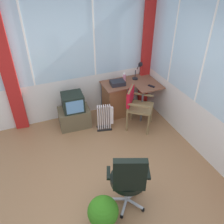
% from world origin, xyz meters
% --- Properties ---
extents(ground, '(4.85, 5.27, 0.06)m').
position_xyz_m(ground, '(0.00, 0.00, -0.03)').
color(ground, '#986C47').
extents(north_window_panel, '(3.85, 0.07, 2.78)m').
position_xyz_m(north_window_panel, '(-0.00, 2.17, 1.39)').
color(north_window_panel, silver).
rests_on(north_window_panel, ground).
extents(east_window_panel, '(0.07, 4.27, 2.78)m').
position_xyz_m(east_window_panel, '(1.96, 0.00, 1.39)').
color(east_window_panel, silver).
rests_on(east_window_panel, ground).
extents(curtain_north_left, '(0.26, 0.10, 2.68)m').
position_xyz_m(curtain_north_left, '(-1.06, 2.09, 1.34)').
color(curtain_north_left, red).
rests_on(curtain_north_left, ground).
extents(curtain_corner, '(0.26, 0.07, 2.68)m').
position_xyz_m(curtain_corner, '(1.83, 2.04, 1.34)').
color(curtain_corner, red).
rests_on(curtain_corner, ground).
extents(desk, '(1.19, 0.83, 0.75)m').
position_xyz_m(desk, '(1.00, 1.83, 0.40)').
color(desk, brown).
rests_on(desk, ground).
extents(desk_lamp, '(0.22, 0.19, 0.41)m').
position_xyz_m(desk_lamp, '(1.57, 1.86, 1.02)').
color(desk_lamp, black).
rests_on(desk_lamp, desk).
extents(tv_remote, '(0.11, 0.15, 0.02)m').
position_xyz_m(tv_remote, '(1.65, 1.46, 0.76)').
color(tv_remote, black).
rests_on(tv_remote, desk).
extents(spray_bottle, '(0.06, 0.06, 0.22)m').
position_xyz_m(spray_bottle, '(1.24, 1.93, 0.85)').
color(spray_bottle, pink).
rests_on(spray_bottle, desk).
extents(paper_tray, '(0.32, 0.25, 0.09)m').
position_xyz_m(paper_tray, '(1.02, 1.81, 0.79)').
color(paper_tray, '#23242C').
rests_on(paper_tray, desk).
extents(wooden_armchair, '(0.68, 0.67, 0.89)m').
position_xyz_m(wooden_armchair, '(1.17, 1.24, 0.59)').
color(wooden_armchair, olive).
rests_on(wooden_armchair, ground).
extents(office_chair, '(0.63, 0.60, 1.06)m').
position_xyz_m(office_chair, '(0.20, -0.46, 0.61)').
color(office_chair, '#B7B7BF').
rests_on(office_chair, ground).
extents(tv_on_stand, '(0.67, 0.48, 0.77)m').
position_xyz_m(tv_on_stand, '(0.00, 1.73, 0.34)').
color(tv_on_stand, brown).
rests_on(tv_on_stand, ground).
extents(space_heater, '(0.37, 0.24, 0.58)m').
position_xyz_m(space_heater, '(0.56, 1.37, 0.29)').
color(space_heater, silver).
rests_on(space_heater, ground).
extents(potted_plant, '(0.42, 0.42, 0.48)m').
position_xyz_m(potted_plant, '(-0.21, -0.58, 0.25)').
color(potted_plant, '#3C494E').
rests_on(potted_plant, ground).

